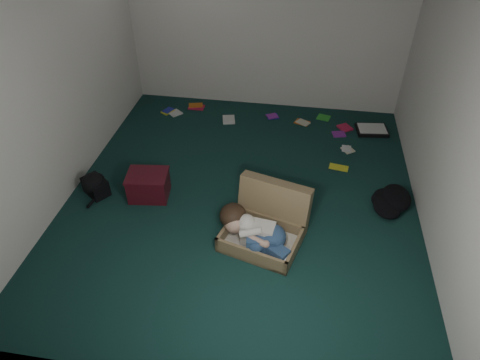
# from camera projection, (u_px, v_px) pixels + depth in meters

# --- Properties ---
(floor) EXTENTS (4.50, 4.50, 0.00)m
(floor) POSITION_uv_depth(u_px,v_px,m) (242.00, 195.00, 5.04)
(floor) COLOR #102E2A
(floor) RESTS_ON ground
(wall_back) EXTENTS (4.50, 0.00, 4.50)m
(wall_back) POSITION_uv_depth(u_px,v_px,m) (267.00, 21.00, 5.96)
(wall_back) COLOR silver
(wall_back) RESTS_ON ground
(wall_front) EXTENTS (4.50, 0.00, 4.50)m
(wall_front) POSITION_uv_depth(u_px,v_px,m) (183.00, 276.00, 2.49)
(wall_front) COLOR silver
(wall_front) RESTS_ON ground
(wall_left) EXTENTS (0.00, 4.50, 4.50)m
(wall_left) POSITION_uv_depth(u_px,v_px,m) (54.00, 82.00, 4.47)
(wall_left) COLOR silver
(wall_left) RESTS_ON ground
(wall_right) EXTENTS (0.00, 4.50, 4.50)m
(wall_right) POSITION_uv_depth(u_px,v_px,m) (454.00, 112.00, 3.98)
(wall_right) COLOR silver
(wall_right) RESTS_ON ground
(suitcase) EXTENTS (0.94, 0.93, 0.56)m
(suitcase) POSITION_uv_depth(u_px,v_px,m) (266.00, 224.00, 4.43)
(suitcase) COLOR olive
(suitcase) RESTS_ON floor
(person) EXTENTS (0.78, 0.56, 0.35)m
(person) POSITION_uv_depth(u_px,v_px,m) (255.00, 231.00, 4.28)
(person) COLOR silver
(person) RESTS_ON suitcase
(maroon_bin) EXTENTS (0.50, 0.41, 0.32)m
(maroon_bin) POSITION_uv_depth(u_px,v_px,m) (149.00, 185.00, 4.93)
(maroon_bin) COLOR #430D16
(maroon_bin) RESTS_ON floor
(backpack) EXTENTS (0.48, 0.46, 0.22)m
(backpack) POSITION_uv_depth(u_px,v_px,m) (96.00, 186.00, 5.00)
(backpack) COLOR black
(backpack) RESTS_ON floor
(clothing_pile) EXTENTS (0.50, 0.43, 0.14)m
(clothing_pile) POSITION_uv_depth(u_px,v_px,m) (391.00, 201.00, 4.86)
(clothing_pile) COLOR black
(clothing_pile) RESTS_ON floor
(paper_tray) EXTENTS (0.46, 0.37, 0.06)m
(paper_tray) POSITION_uv_depth(u_px,v_px,m) (372.00, 130.00, 6.11)
(paper_tray) COLOR black
(paper_tray) RESTS_ON floor
(book_scatter) EXTENTS (2.88, 1.46, 0.02)m
(book_scatter) POSITION_uv_depth(u_px,v_px,m) (273.00, 125.00, 6.25)
(book_scatter) COLOR yellow
(book_scatter) RESTS_ON floor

